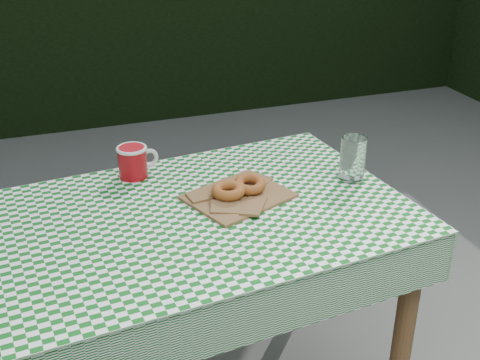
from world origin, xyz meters
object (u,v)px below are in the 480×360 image
object	(u,v)px
table	(206,321)
drinking_glass	(353,159)
coffee_mug	(133,162)
paper_bag	(238,196)

from	to	relation	value
table	drinking_glass	bearing A→B (deg)	-0.44
coffee_mug	drinking_glass	size ratio (longest dim) A/B	1.26
paper_bag	coffee_mug	world-z (taller)	coffee_mug
table	drinking_glass	world-z (taller)	drinking_glass
coffee_mug	drinking_glass	bearing A→B (deg)	-33.44
table	paper_bag	bearing A→B (deg)	15.37
table	coffee_mug	size ratio (longest dim) A/B	6.37
coffee_mug	drinking_glass	xyz separation A→B (m)	(0.63, -0.24, 0.02)
paper_bag	table	bearing A→B (deg)	-158.68
coffee_mug	drinking_glass	world-z (taller)	drinking_glass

